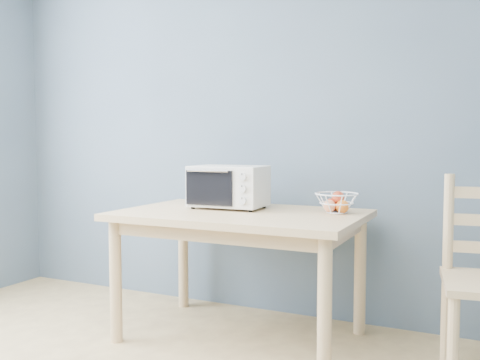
% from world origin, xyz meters
% --- Properties ---
extents(dining_table, '(1.40, 0.90, 0.75)m').
position_xyz_m(dining_table, '(0.18, 1.70, 0.65)').
color(dining_table, tan).
rests_on(dining_table, ground).
extents(toaster_oven, '(0.46, 0.34, 0.26)m').
position_xyz_m(toaster_oven, '(0.02, 1.81, 0.89)').
color(toaster_oven, silver).
rests_on(toaster_oven, dining_table).
extents(fruit_basket, '(0.31, 0.31, 0.13)m').
position_xyz_m(fruit_basket, '(0.70, 1.87, 0.81)').
color(fruit_basket, white).
rests_on(fruit_basket, dining_table).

